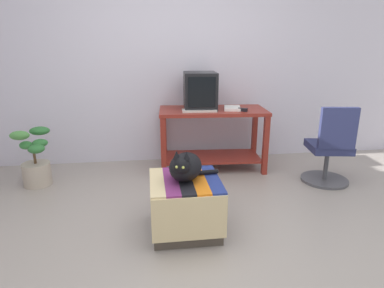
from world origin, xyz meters
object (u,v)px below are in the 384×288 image
(office_chair, at_px, (330,151))
(stapler, at_px, (243,110))
(keyboard, at_px, (199,111))
(potted_plant, at_px, (36,163))
(book, at_px, (232,108))
(ottoman_with_blanket, at_px, (185,205))
(desk, at_px, (212,129))
(tv_monitor, at_px, (200,91))
(cat, at_px, (185,166))

(office_chair, height_order, stapler, office_chair)
(keyboard, xyz_separation_m, potted_plant, (-1.84, -0.14, -0.51))
(book, height_order, ottoman_with_blanket, book)
(potted_plant, xyz_separation_m, office_chair, (3.21, -0.39, 0.13))
(desk, bearing_deg, keyboard, -141.77)
(tv_monitor, relative_size, keyboard, 1.16)
(keyboard, xyz_separation_m, book, (0.41, 0.06, 0.01))
(potted_plant, height_order, stapler, stapler)
(book, xyz_separation_m, ottoman_with_blanket, (-0.73, -1.36, -0.54))
(tv_monitor, distance_m, office_chair, 1.62)
(potted_plant, bearing_deg, tv_monitor, 9.80)
(book, bearing_deg, tv_monitor, 175.66)
(tv_monitor, relative_size, stapler, 4.22)
(desk, height_order, office_chair, office_chair)
(office_chair, bearing_deg, tv_monitor, -19.00)
(cat, xyz_separation_m, office_chair, (1.69, 0.76, -0.18))
(tv_monitor, xyz_separation_m, cat, (-0.35, -1.48, -0.40))
(keyboard, bearing_deg, desk, 37.54)
(stapler, bearing_deg, potted_plant, 125.98)
(desk, distance_m, keyboard, 0.34)
(desk, xyz_separation_m, ottoman_with_blanket, (-0.50, -1.42, -0.28))
(office_chair, bearing_deg, desk, -19.95)
(book, relative_size, stapler, 2.26)
(desk, relative_size, office_chair, 1.49)
(cat, xyz_separation_m, potted_plant, (-1.52, 1.15, -0.31))
(desk, xyz_separation_m, potted_plant, (-2.02, -0.27, -0.25))
(keyboard, height_order, cat, keyboard)
(ottoman_with_blanket, relative_size, stapler, 5.45)
(tv_monitor, bearing_deg, ottoman_with_blanket, -99.67)
(ottoman_with_blanket, relative_size, cat, 1.29)
(stapler, bearing_deg, keyboard, 116.73)
(office_chair, bearing_deg, keyboard, -12.21)
(keyboard, relative_size, cat, 0.86)
(potted_plant, relative_size, stapler, 5.78)
(desk, height_order, keyboard, keyboard)
(ottoman_with_blanket, xyz_separation_m, potted_plant, (-1.52, 1.15, 0.03))
(ottoman_with_blanket, xyz_separation_m, office_chair, (1.69, 0.76, 0.16))
(keyboard, distance_m, potted_plant, 1.91)
(office_chair, bearing_deg, cat, 33.35)
(cat, height_order, potted_plant, cat)
(potted_plant, relative_size, office_chair, 0.71)
(potted_plant, height_order, office_chair, office_chair)
(potted_plant, distance_m, office_chair, 3.24)
(book, height_order, stapler, stapler)
(tv_monitor, height_order, office_chair, tv_monitor)
(potted_plant, bearing_deg, stapler, 1.97)
(cat, xyz_separation_m, stapler, (0.82, 1.23, 0.20))
(book, distance_m, potted_plant, 2.32)
(desk, height_order, book, book)
(keyboard, distance_m, office_chair, 1.52)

